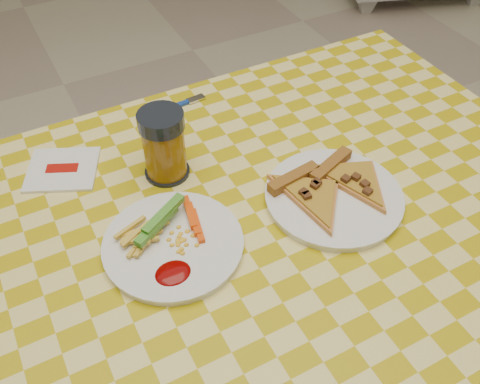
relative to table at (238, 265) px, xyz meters
name	(u,v)px	position (x,y,z in m)	size (l,w,h in m)	color
table	(238,265)	(0.00, 0.00, 0.00)	(1.28, 0.88, 0.76)	silver
plate_left	(173,245)	(-0.10, 0.03, 0.08)	(0.22, 0.22, 0.01)	white
plate_right	(334,198)	(0.19, 0.00, 0.08)	(0.23, 0.23, 0.01)	white
fries_veggies	(164,234)	(-0.11, 0.04, 0.10)	(0.17, 0.16, 0.04)	#FAC64F
pizza_slices	(330,186)	(0.19, 0.01, 0.09)	(0.25, 0.23, 0.02)	#DA8843
drink_glass	(164,145)	(-0.04, 0.20, 0.14)	(0.08, 0.08, 0.13)	black
napkin	(62,169)	(-0.21, 0.29, 0.08)	(0.16, 0.16, 0.01)	white
fork	(179,105)	(0.06, 0.38, 0.08)	(0.13, 0.02, 0.01)	navy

